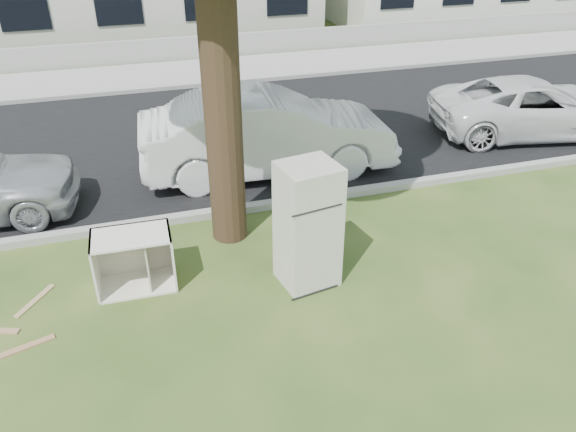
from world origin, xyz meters
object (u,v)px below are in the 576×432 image
object	(u,v)px
fridge	(308,226)
car_center	(268,133)
cabinet	(134,261)
car_right	(533,107)

from	to	relation	value
fridge	car_center	distance (m)	3.57
cabinet	car_right	size ratio (longest dim) A/B	0.24
fridge	car_right	distance (m)	7.45
car_center	car_right	size ratio (longest dim) A/B	1.09
fridge	car_right	world-z (taller)	fridge
fridge	cabinet	bearing A→B (deg)	156.14
car_center	cabinet	bearing A→B (deg)	141.60
car_center	car_right	distance (m)	6.04
fridge	cabinet	distance (m)	2.38
fridge	car_center	xyz separation A→B (m)	(0.42, 3.54, -0.10)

